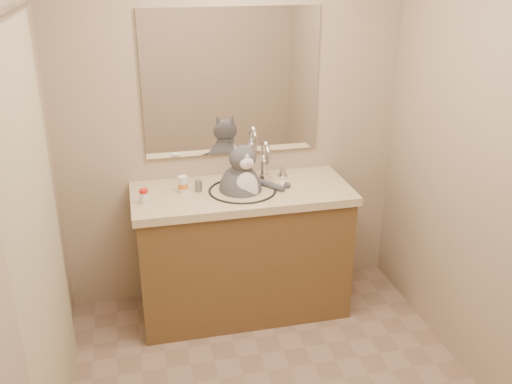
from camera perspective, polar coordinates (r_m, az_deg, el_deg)
room at (r=2.48m, az=3.03°, el=-0.57°), size 2.22×2.52×2.42m
vanity at (r=3.66m, az=-1.37°, el=-5.66°), size 1.34×0.59×1.12m
mirror at (r=3.56m, az=-2.43°, el=10.84°), size 1.10×0.02×0.90m
shower_curtain at (r=2.59m, az=-20.73°, el=-5.20°), size 0.02×1.30×1.93m
cat at (r=3.47m, az=-1.46°, el=0.39°), size 0.42×0.34×0.53m
pill_bottle_redcap at (r=3.34m, az=-11.14°, el=-0.42°), size 0.06×0.06×0.08m
pill_bottle_orange at (r=3.46m, az=-7.31°, el=0.75°), size 0.07×0.07×0.10m
grey_canister at (r=3.46m, az=-5.77°, el=0.61°), size 0.05×0.05×0.07m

